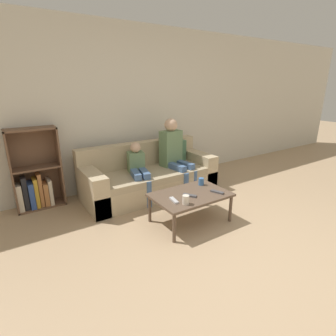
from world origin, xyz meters
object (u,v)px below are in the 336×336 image
object	(u,v)px
bookshelf	(35,179)
coffee_table	(190,196)
tv_remote_1	(190,195)
person_child	(138,169)
cup_far	(201,181)
cup_near	(186,200)
couch	(150,177)
tv_remote_2	(217,192)
tv_remote_0	(174,200)
person_adult	(174,150)

from	to	relation	value
bookshelf	coffee_table	size ratio (longest dim) A/B	1.20
bookshelf	tv_remote_1	size ratio (longest dim) A/B	6.67
person_child	cup_far	distance (m)	0.97
cup_near	cup_far	distance (m)	0.64
couch	tv_remote_2	distance (m)	1.30
tv_remote_0	couch	bearing A→B (deg)	84.01
couch	cup_near	world-z (taller)	couch
person_child	tv_remote_1	xyz separation A→B (m)	(0.18, -1.03, -0.09)
person_adult	cup_far	xyz separation A→B (m)	(-0.14, -0.87, -0.23)
cup_far	tv_remote_1	world-z (taller)	cup_far
couch	person_adult	bearing A→B (deg)	-10.21
bookshelf	person_adult	world-z (taller)	person_adult
bookshelf	person_adult	bearing A→B (deg)	-14.08
couch	tv_remote_0	distance (m)	1.22
cup_far	cup_near	bearing A→B (deg)	-145.72
coffee_table	tv_remote_0	world-z (taller)	tv_remote_0
cup_far	tv_remote_2	world-z (taller)	cup_far
cup_near	tv_remote_1	bearing A→B (deg)	40.25
coffee_table	person_child	world-z (taller)	person_child
person_child	tv_remote_0	bearing A→B (deg)	-80.02
coffee_table	bookshelf	bearing A→B (deg)	135.50
cup_far	tv_remote_0	xyz separation A→B (m)	(-0.60, -0.23, -0.04)
person_adult	person_child	size ratio (longest dim) A/B	1.37
coffee_table	person_adult	size ratio (longest dim) A/B	0.81
bookshelf	coffee_table	bearing A→B (deg)	-44.50
couch	tv_remote_1	bearing A→B (deg)	-94.08
couch	bookshelf	distance (m)	1.65
coffee_table	person_adult	distance (m)	1.17
tv_remote_0	tv_remote_2	xyz separation A→B (m)	(0.60, -0.09, 0.00)
cup_near	tv_remote_0	distance (m)	0.16
tv_remote_2	couch	bearing A→B (deg)	80.68
cup_near	tv_remote_0	bearing A→B (deg)	116.69
cup_near	tv_remote_0	xyz separation A→B (m)	(-0.07, 0.14, -0.04)
coffee_table	cup_far	distance (m)	0.36
couch	cup_far	world-z (taller)	couch
cup_far	tv_remote_0	bearing A→B (deg)	-159.40
cup_far	tv_remote_2	size ratio (longest dim) A/B	0.55
couch	bookshelf	bearing A→B (deg)	164.92
person_child	cup_near	xyz separation A→B (m)	(0.01, -1.17, -0.05)
tv_remote_1	tv_remote_2	world-z (taller)	same
person_adult	tv_remote_0	xyz separation A→B (m)	(-0.74, -1.09, -0.27)
bookshelf	tv_remote_2	bearing A→B (deg)	-42.25
bookshelf	cup_far	world-z (taller)	bookshelf
tv_remote_0	tv_remote_2	size ratio (longest dim) A/B	1.00
bookshelf	tv_remote_2	xyz separation A→B (m)	(1.86, -1.69, -0.03)
cup_far	tv_remote_1	distance (m)	0.42
bookshelf	tv_remote_1	distance (m)	2.19
bookshelf	tv_remote_0	world-z (taller)	bookshelf
cup_near	tv_remote_2	bearing A→B (deg)	4.56
bookshelf	couch	bearing A→B (deg)	-15.08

